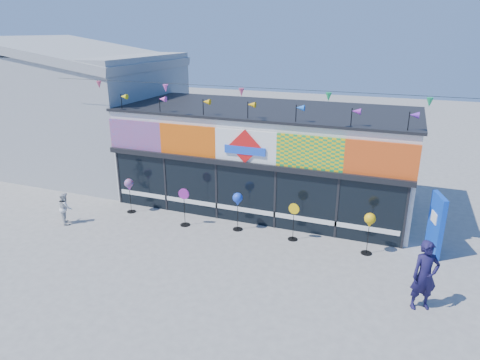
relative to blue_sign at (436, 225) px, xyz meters
The scene contains 11 objects.
ground 7.62m from the blue_sign, 153.47° to the right, with size 80.00×80.00×0.00m, color slate.
kite_shop 7.29m from the blue_sign, 159.16° to the left, with size 16.00×5.70×5.31m.
neighbour_building 17.27m from the blue_sign, 167.78° to the left, with size 8.18×7.20×6.87m.
blue_sign is the anchor object (origin of this frame).
spinner_0 11.55m from the blue_sign, behind, with size 0.37×0.37×1.45m.
spinner_1 8.90m from the blue_sign, behind, with size 0.42×0.38×1.51m.
spinner_2 6.82m from the blue_sign, behind, with size 0.38×0.38×1.48m.
spinner_3 4.70m from the blue_sign, behind, with size 0.39×0.36×1.40m.
spinner_4 2.20m from the blue_sign, 159.00° to the right, with size 0.37×0.37×1.48m.
adult_man 3.36m from the blue_sign, 96.66° to the right, with size 0.73×0.48×1.99m, color #16123A.
child 13.49m from the blue_sign, 169.31° to the right, with size 0.61×0.35×1.26m, color silver.
Camera 1 is at (5.34, -10.93, 7.16)m, focal length 32.00 mm.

